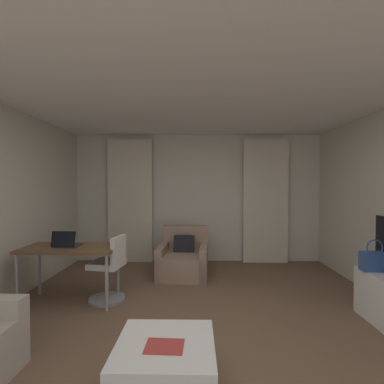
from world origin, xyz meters
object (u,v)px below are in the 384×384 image
object	(u,v)px
desk	(70,252)
coffee_table	(165,367)
armchair	(183,260)
desk_chair	(110,272)
laptop	(66,243)
magazine_open	(164,346)
handbag_primary	(375,260)

from	to	relation	value
desk	coffee_table	size ratio (longest dim) A/B	1.67
armchair	desk	distance (m)	1.89
desk_chair	coffee_table	world-z (taller)	desk_chair
desk_chair	laptop	size ratio (longest dim) A/B	2.62
desk	coffee_table	xyz separation A→B (m)	(1.45, -1.59, -0.49)
laptop	magazine_open	world-z (taller)	laptop
laptop	handbag_primary	world-z (taller)	laptop
magazine_open	handbag_primary	size ratio (longest dim) A/B	0.78
laptop	coffee_table	distance (m)	2.26
armchair	desk_chair	xyz separation A→B (m)	(-0.95, -1.08, 0.12)
armchair	coffee_table	distance (m)	2.72
desk	laptop	xyz separation A→B (m)	(-0.05, -0.01, 0.11)
desk	desk_chair	xyz separation A→B (m)	(0.51, 0.04, -0.28)
desk_chair	handbag_primary	world-z (taller)	handbag_primary
armchair	desk	size ratio (longest dim) A/B	0.73
coffee_table	handbag_primary	xyz separation A→B (m)	(2.32, 1.20, 0.49)
desk	handbag_primary	xyz separation A→B (m)	(3.77, -0.39, 0.01)
desk_chair	laptop	world-z (taller)	laptop
handbag_primary	armchair	bearing A→B (deg)	146.63
laptop	coffee_table	world-z (taller)	laptop
desk_chair	handbag_primary	xyz separation A→B (m)	(3.26, -0.44, 0.29)
desk_chair	desk	bearing A→B (deg)	-175.04
armchair	desk_chair	distance (m)	1.45
magazine_open	coffee_table	bearing A→B (deg)	90.90
magazine_open	handbag_primary	bearing A→B (deg)	28.44
desk	desk_chair	bearing A→B (deg)	4.96
coffee_table	magazine_open	size ratio (longest dim) A/B	2.57
coffee_table	handbag_primary	world-z (taller)	handbag_primary
desk_chair	handbag_primary	distance (m)	3.30
desk	handbag_primary	world-z (taller)	handbag_primary
armchair	magazine_open	world-z (taller)	armchair
desk_chair	handbag_primary	bearing A→B (deg)	-7.67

